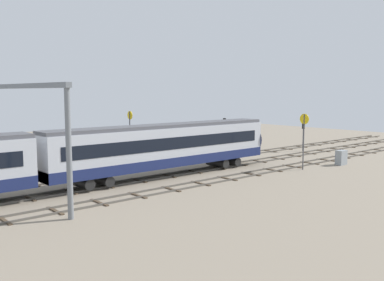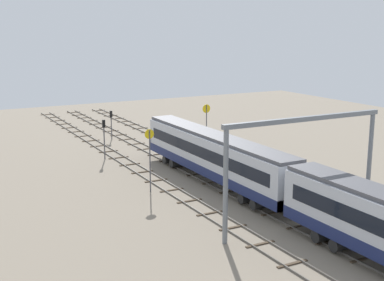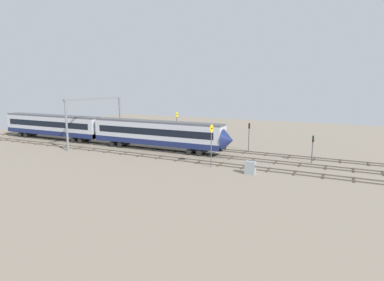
% 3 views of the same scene
% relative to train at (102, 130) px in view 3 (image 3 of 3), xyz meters
% --- Properties ---
extents(ground_plane, '(108.35, 108.35, 0.00)m').
position_rel_train_xyz_m(ground_plane, '(16.97, 0.00, -2.66)').
color(ground_plane, gray).
extents(track_near_foreground, '(92.35, 2.40, 0.16)m').
position_rel_train_xyz_m(track_near_foreground, '(16.97, -4.66, -2.59)').
color(track_near_foreground, '#59544C').
rests_on(track_near_foreground, ground).
extents(track_with_train, '(92.35, 2.40, 0.16)m').
position_rel_train_xyz_m(track_with_train, '(16.97, 0.00, -2.59)').
color(track_with_train, '#59544C').
rests_on(track_with_train, ground).
extents(track_middle, '(92.35, 2.40, 0.16)m').
position_rel_train_xyz_m(track_middle, '(16.97, 4.66, -2.59)').
color(track_middle, '#59544C').
rests_on(track_middle, ground).
extents(train, '(50.40, 3.24, 4.80)m').
position_rel_train_xyz_m(train, '(0.00, 0.00, 0.00)').
color(train, '#B7BCC6').
rests_on(train, ground).
extents(overhead_gantry, '(0.40, 14.35, 8.56)m').
position_rel_train_xyz_m(overhead_gantry, '(-1.17, -0.14, 3.53)').
color(overhead_gantry, slate).
rests_on(overhead_gantry, ground).
extents(speed_sign_near_foreground, '(0.14, 1.06, 5.75)m').
position_rel_train_xyz_m(speed_sign_near_foreground, '(24.57, -6.46, 1.16)').
color(speed_sign_near_foreground, '#4C4C51').
rests_on(speed_sign_near_foreground, ground).
extents(speed_sign_mid_trackside, '(0.14, 0.90, 5.95)m').
position_rel_train_xyz_m(speed_sign_mid_trackside, '(12.16, 6.61, 1.13)').
color(speed_sign_mid_trackside, '#4C4C51').
rests_on(speed_sign_mid_trackside, ground).
extents(signal_light_trackside_approach, '(0.31, 0.32, 4.66)m').
position_rel_train_xyz_m(signal_light_trackside_approach, '(26.03, 6.27, 0.39)').
color(signal_light_trackside_approach, '#4C4C51').
rests_on(signal_light_trackside_approach, ground).
extents(signal_light_trackside_departure, '(0.31, 0.32, 3.93)m').
position_rel_train_xyz_m(signal_light_trackside_departure, '(36.44, 1.71, -0.06)').
color(signal_light_trackside_departure, '#4C4C51').
rests_on(signal_light_trackside_departure, ground).
extents(relay_cabinet, '(1.29, 0.78, 1.61)m').
position_rel_train_xyz_m(relay_cabinet, '(30.22, -7.49, -1.85)').
color(relay_cabinet, gray).
rests_on(relay_cabinet, ground).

